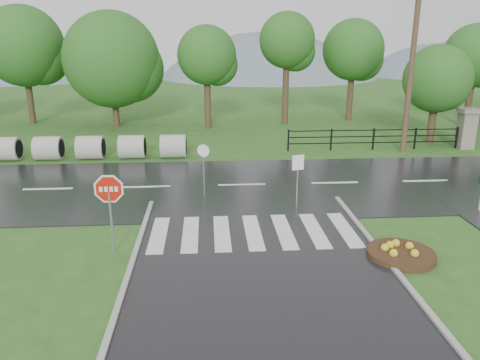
{
  "coord_description": "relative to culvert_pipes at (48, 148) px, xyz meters",
  "views": [
    {
      "loc": [
        -1.38,
        -8.75,
        6.09
      ],
      "look_at": [
        -0.35,
        6.0,
        1.5
      ],
      "focal_mm": 35.0,
      "sensor_mm": 36.0,
      "label": 1
    }
  ],
  "objects": [
    {
      "name": "stop_sign",
      "position": [
        5.29,
        -11.12,
        1.18
      ],
      "size": [
        1.13,
        0.06,
        2.54
      ],
      "color": "#939399",
      "rests_on": "ground"
    },
    {
      "name": "fence_west",
      "position": [
        17.23,
        1.0,
        0.12
      ],
      "size": [
        9.58,
        0.08,
        1.2
      ],
      "color": "black",
      "rests_on": "ground"
    },
    {
      "name": "reg_sign_small",
      "position": [
        11.29,
        -7.83,
        0.84
      ],
      "size": [
        0.44,
        0.13,
        2.02
      ],
      "color": "#939399",
      "rests_on": "ground"
    },
    {
      "name": "pillar_west",
      "position": [
        22.48,
        1.0,
        0.58
      ],
      "size": [
        1.0,
        1.0,
        2.24
      ],
      "color": "gray",
      "rests_on": "ground"
    },
    {
      "name": "reg_sign_round",
      "position": [
        7.91,
        -6.2,
        0.73
      ],
      "size": [
        0.46,
        0.18,
        2.08
      ],
      "color": "#939399",
      "rests_on": "ground"
    },
    {
      "name": "crosswalk",
      "position": [
        9.48,
        -10.0,
        -0.54
      ],
      "size": [
        6.5,
        2.8,
        0.02
      ],
      "color": "silver",
      "rests_on": "ground"
    },
    {
      "name": "treeline",
      "position": [
        10.48,
        9.0,
        -0.6
      ],
      "size": [
        83.2,
        5.2,
        10.0
      ],
      "color": "#215A1C",
      "rests_on": "ground"
    },
    {
      "name": "flower_bed",
      "position": [
        13.54,
        -11.98,
        -0.46
      ],
      "size": [
        1.92,
        1.92,
        0.38
      ],
      "color": "#332111",
      "rests_on": "ground"
    },
    {
      "name": "utility_pole_east",
      "position": [
        18.74,
        0.5,
        3.82
      ],
      "size": [
        1.49,
        0.62,
        8.7
      ],
      "color": "#473523",
      "rests_on": "ground"
    },
    {
      "name": "culvert_pipes",
      "position": [
        0.0,
        0.0,
        0.0
      ],
      "size": [
        13.9,
        1.2,
        1.2
      ],
      "color": "#9E9B93",
      "rests_on": "ground"
    },
    {
      "name": "entrance_tree_left",
      "position": [
        21.2,
        2.5,
        3.08
      ],
      "size": [
        3.83,
        3.83,
        5.63
      ],
      "color": "#3D2B1C",
      "rests_on": "ground"
    },
    {
      "name": "hills",
      "position": [
        12.97,
        50.0,
        -16.14
      ],
      "size": [
        102.0,
        48.0,
        48.0
      ],
      "color": "slate",
      "rests_on": "ground"
    },
    {
      "name": "main_road",
      "position": [
        9.48,
        -5.0,
        -0.6
      ],
      "size": [
        90.0,
        8.0,
        0.04
      ],
      "primitive_type": "cube",
      "color": "black",
      "rests_on": "ground"
    },
    {
      "name": "ground",
      "position": [
        9.48,
        -15.0,
        -0.6
      ],
      "size": [
        120.0,
        120.0,
        0.0
      ],
      "primitive_type": "plane",
      "color": "#2C5C1E",
      "rests_on": "ground"
    }
  ]
}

